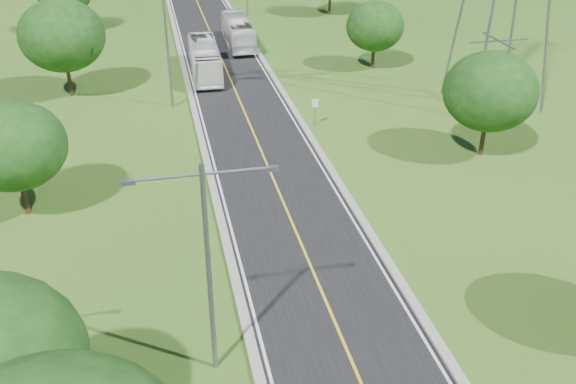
# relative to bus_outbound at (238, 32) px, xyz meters

# --- Properties ---
(ground) EXTENTS (260.00, 260.00, 0.00)m
(ground) POSITION_rel_bus_outbound_xyz_m (-2.54, -3.28, -1.64)
(ground) COLOR #225117
(ground) RESTS_ON ground
(road) EXTENTS (8.00, 150.00, 0.06)m
(road) POSITION_rel_bus_outbound_xyz_m (-2.54, 2.72, -1.61)
(road) COLOR black
(road) RESTS_ON ground
(curb_left) EXTENTS (0.50, 150.00, 0.22)m
(curb_left) POSITION_rel_bus_outbound_xyz_m (-6.79, 2.72, -1.53)
(curb_left) COLOR gray
(curb_left) RESTS_ON ground
(curb_right) EXTENTS (0.50, 150.00, 0.22)m
(curb_right) POSITION_rel_bus_outbound_xyz_m (1.71, 2.72, -1.53)
(curb_right) COLOR gray
(curb_right) RESTS_ON ground
(speed_limit_sign) EXTENTS (0.55, 0.09, 2.40)m
(speed_limit_sign) POSITION_rel_bus_outbound_xyz_m (2.66, -25.30, -0.04)
(speed_limit_sign) COLOR slate
(speed_limit_sign) RESTS_ON ground
(streetlight_near_left) EXTENTS (5.90, 0.25, 10.00)m
(streetlight_near_left) POSITION_rel_bus_outbound_xyz_m (-8.54, -51.28, 4.30)
(streetlight_near_left) COLOR slate
(streetlight_near_left) RESTS_ON ground
(streetlight_mid_left) EXTENTS (5.90, 0.25, 10.00)m
(streetlight_mid_left) POSITION_rel_bus_outbound_xyz_m (-8.54, -18.28, 4.30)
(streetlight_mid_left) COLOR slate
(streetlight_mid_left) RESTS_ON ground
(tree_lb) EXTENTS (6.30, 6.30, 7.33)m
(tree_lb) POSITION_rel_bus_outbound_xyz_m (-18.54, -35.28, 3.00)
(tree_lb) COLOR black
(tree_lb) RESTS_ON ground
(tree_lc) EXTENTS (7.56, 7.56, 8.79)m
(tree_lc) POSITION_rel_bus_outbound_xyz_m (-17.54, -13.28, 3.93)
(tree_lc) COLOR black
(tree_lc) RESTS_ON ground
(tree_rb) EXTENTS (6.72, 6.72, 7.82)m
(tree_rb) POSITION_rel_bus_outbound_xyz_m (13.46, -33.28, 3.31)
(tree_rb) COLOR black
(tree_rb) RESTS_ON ground
(tree_rc) EXTENTS (5.88, 5.88, 6.84)m
(tree_rc) POSITION_rel_bus_outbound_xyz_m (12.46, -11.28, 2.69)
(tree_rc) COLOR black
(tree_rc) RESTS_ON ground
(bus_outbound) EXTENTS (2.78, 11.38, 3.16)m
(bus_outbound) POSITION_rel_bus_outbound_xyz_m (0.00, 0.00, 0.00)
(bus_outbound) COLOR silver
(bus_outbound) RESTS_ON road
(bus_inbound) EXTENTS (3.06, 11.62, 3.21)m
(bus_inbound) POSITION_rel_bus_outbound_xyz_m (-4.79, -9.91, 0.03)
(bus_inbound) COLOR white
(bus_inbound) RESTS_ON road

